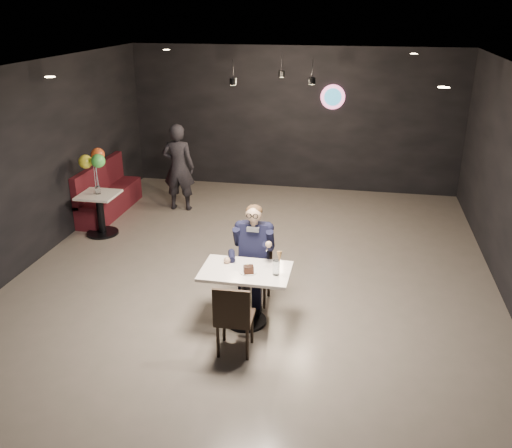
% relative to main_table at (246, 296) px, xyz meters
% --- Properties ---
extents(floor, '(9.00, 9.00, 0.00)m').
position_rel_main_table_xyz_m(floor, '(-0.13, 1.09, -0.38)').
color(floor, slate).
rests_on(floor, ground).
extents(wall_sign, '(0.50, 0.06, 0.50)m').
position_rel_main_table_xyz_m(wall_sign, '(0.67, 5.56, 1.62)').
color(wall_sign, pink).
rests_on(wall_sign, floor).
extents(pendant_lights, '(1.40, 1.20, 0.36)m').
position_rel_main_table_xyz_m(pendant_lights, '(-0.13, 3.09, 2.51)').
color(pendant_lights, black).
rests_on(pendant_lights, floor).
extents(main_table, '(1.10, 0.70, 0.75)m').
position_rel_main_table_xyz_m(main_table, '(0.00, 0.00, 0.00)').
color(main_table, white).
rests_on(main_table, floor).
extents(chair_far, '(0.42, 0.46, 0.92)m').
position_rel_main_table_xyz_m(chair_far, '(0.00, 0.55, 0.09)').
color(chair_far, black).
rests_on(chair_far, floor).
extents(chair_near, '(0.44, 0.48, 0.92)m').
position_rel_main_table_xyz_m(chair_near, '(0.00, -0.61, 0.09)').
color(chair_near, black).
rests_on(chair_near, floor).
extents(seated_man, '(0.60, 0.80, 1.44)m').
position_rel_main_table_xyz_m(seated_man, '(0.00, 0.55, 0.34)').
color(seated_man, black).
rests_on(seated_man, floor).
extents(dessert_plate, '(0.21, 0.21, 0.01)m').
position_rel_main_table_xyz_m(dessert_plate, '(0.04, -0.06, 0.38)').
color(dessert_plate, white).
rests_on(dessert_plate, main_table).
extents(cake_slice, '(0.14, 0.13, 0.08)m').
position_rel_main_table_xyz_m(cake_slice, '(0.06, -0.09, 0.43)').
color(cake_slice, black).
rests_on(cake_slice, dessert_plate).
extents(mint_leaf, '(0.06, 0.04, 0.01)m').
position_rel_main_table_xyz_m(mint_leaf, '(0.05, -0.09, 0.47)').
color(mint_leaf, '#297D31').
rests_on(mint_leaf, cake_slice).
extents(sundae_glass, '(0.08, 0.08, 0.19)m').
position_rel_main_table_xyz_m(sundae_glass, '(0.39, -0.05, 0.47)').
color(sundae_glass, silver).
rests_on(sundae_glass, main_table).
extents(wafer_cone, '(0.08, 0.08, 0.13)m').
position_rel_main_table_xyz_m(wafer_cone, '(0.43, -0.07, 0.62)').
color(wafer_cone, tan).
rests_on(wafer_cone, sundae_glass).
extents(booth_bench, '(0.49, 1.95, 0.97)m').
position_rel_main_table_xyz_m(booth_bench, '(-3.38, 3.32, 0.11)').
color(booth_bench, '#440E15').
rests_on(booth_bench, floor).
extents(side_table, '(0.63, 0.63, 0.79)m').
position_rel_main_table_xyz_m(side_table, '(-3.08, 2.32, 0.02)').
color(side_table, white).
rests_on(side_table, floor).
extents(balloon_vase, '(0.09, 0.09, 0.14)m').
position_rel_main_table_xyz_m(balloon_vase, '(-3.08, 2.32, 0.44)').
color(balloon_vase, silver).
rests_on(balloon_vase, side_table).
extents(balloon_bunch, '(0.43, 0.43, 0.70)m').
position_rel_main_table_xyz_m(balloon_bunch, '(-3.08, 2.32, 0.88)').
color(balloon_bunch, yellow).
rests_on(balloon_bunch, balloon_vase).
extents(passerby, '(0.64, 0.43, 1.70)m').
position_rel_main_table_xyz_m(passerby, '(-2.13, 3.79, 0.48)').
color(passerby, black).
rests_on(passerby, floor).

